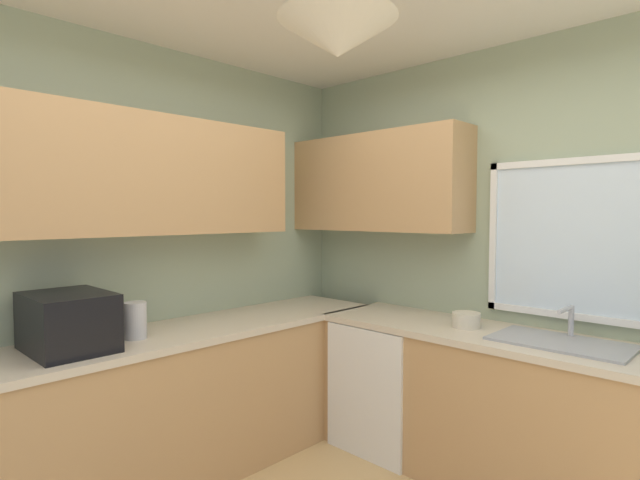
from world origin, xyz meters
TOP-DOWN VIEW (x-y plane):
  - room_shell at (-0.76, 0.50)m, footprint 3.53×3.50m
  - counter_run_left at (-1.39, 0.00)m, footprint 0.65×3.11m
  - counter_run_back at (0.21, 1.38)m, footprint 2.62×0.65m
  - dishwasher at (-0.73, 1.35)m, footprint 0.60×0.60m
  - microwave at (-1.39, -0.47)m, footprint 0.48×0.36m
  - kettle at (-1.37, -0.13)m, footprint 0.12×0.12m
  - sink_assembly at (0.35, 1.39)m, footprint 0.68×0.40m
  - bowl at (-0.19, 1.38)m, footprint 0.17×0.17m

SIDE VIEW (x-z plane):
  - dishwasher at x=-0.73m, z-range 0.00..0.84m
  - counter_run_left at x=-1.39m, z-range 0.00..0.89m
  - counter_run_back at x=0.21m, z-range 0.00..0.89m
  - sink_assembly at x=0.35m, z-range 0.80..0.99m
  - bowl at x=-0.19m, z-range 0.89..0.98m
  - kettle at x=-1.37m, z-range 0.89..1.09m
  - microwave at x=-1.39m, z-range 0.89..1.18m
  - room_shell at x=-0.76m, z-range 0.49..3.18m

